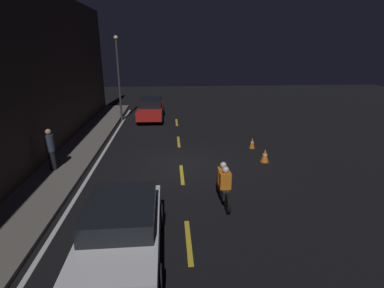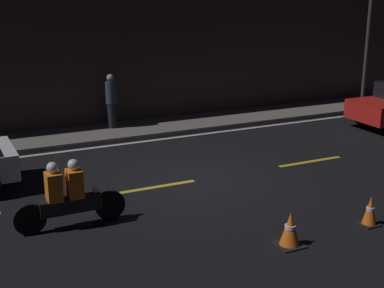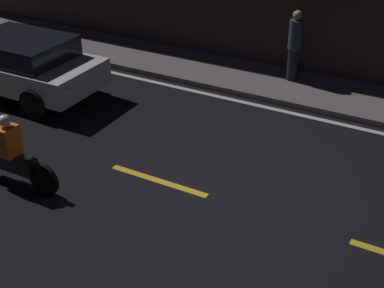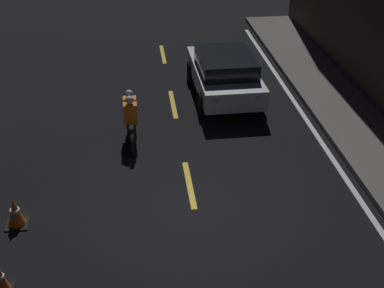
{
  "view_description": "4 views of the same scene",
  "coord_description": "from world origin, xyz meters",
  "px_view_note": "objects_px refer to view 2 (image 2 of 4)",
  "views": [
    {
      "loc": [
        -12.41,
        0.41,
        5.05
      ],
      "look_at": [
        0.81,
        -0.55,
        0.73
      ],
      "focal_mm": 28.0,
      "sensor_mm": 36.0,
      "label": 1
    },
    {
      "loc": [
        -5.32,
        -11.06,
        4.51
      ],
      "look_at": [
        0.17,
        0.47,
        0.79
      ],
      "focal_mm": 50.0,
      "sensor_mm": 36.0,
      "label": 2
    },
    {
      "loc": [
        3.46,
        -6.81,
        5.42
      ],
      "look_at": [
        -0.4,
        0.18,
        0.85
      ],
      "focal_mm": 50.0,
      "sensor_mm": 36.0,
      "label": 3
    },
    {
      "loc": [
        9.55,
        -1.19,
        7.16
      ],
      "look_at": [
        -0.98,
        0.06,
        1.12
      ],
      "focal_mm": 50.0,
      "sensor_mm": 36.0,
      "label": 4
    }
  ],
  "objects_px": {
    "traffic_cone_mid": "(370,211)",
    "street_lamp": "(369,26)",
    "traffic_cone_near": "(290,230)",
    "motorcycle": "(67,196)",
    "pedestrian": "(111,101)"
  },
  "relations": [
    {
      "from": "motorcycle",
      "to": "pedestrian",
      "type": "distance_m",
      "value": 7.32
    },
    {
      "from": "motorcycle",
      "to": "street_lamp",
      "type": "relative_size",
      "value": 0.38
    },
    {
      "from": "traffic_cone_near",
      "to": "street_lamp",
      "type": "bearing_deg",
      "value": 41.45
    },
    {
      "from": "traffic_cone_mid",
      "to": "street_lamp",
      "type": "relative_size",
      "value": 0.1
    },
    {
      "from": "motorcycle",
      "to": "pedestrian",
      "type": "bearing_deg",
      "value": 65.24
    },
    {
      "from": "motorcycle",
      "to": "traffic_cone_mid",
      "type": "relative_size",
      "value": 3.69
    },
    {
      "from": "pedestrian",
      "to": "street_lamp",
      "type": "bearing_deg",
      "value": -8.94
    },
    {
      "from": "traffic_cone_near",
      "to": "pedestrian",
      "type": "xyz_separation_m",
      "value": [
        -0.48,
        9.2,
        0.72
      ]
    },
    {
      "from": "street_lamp",
      "to": "traffic_cone_mid",
      "type": "bearing_deg",
      "value": -131.56
    },
    {
      "from": "motorcycle",
      "to": "pedestrian",
      "type": "xyz_separation_m",
      "value": [
        2.97,
        6.68,
        0.39
      ]
    },
    {
      "from": "motorcycle",
      "to": "traffic_cone_mid",
      "type": "distance_m",
      "value": 5.95
    },
    {
      "from": "pedestrian",
      "to": "traffic_cone_mid",
      "type": "bearing_deg",
      "value": -75.05
    },
    {
      "from": "motorcycle",
      "to": "street_lamp",
      "type": "bearing_deg",
      "value": 22.37
    },
    {
      "from": "motorcycle",
      "to": "traffic_cone_near",
      "type": "distance_m",
      "value": 4.29
    },
    {
      "from": "traffic_cone_mid",
      "to": "pedestrian",
      "type": "relative_size",
      "value": 0.34
    }
  ]
}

